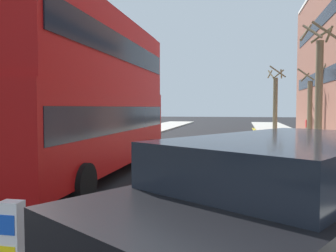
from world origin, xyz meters
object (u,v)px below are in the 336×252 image
keep_left_bollard (12,246)px  taxi_minivan (281,240)px  pedestrian_far (308,128)px  double_decker_bus_away (92,90)px

keep_left_bollard → taxi_minivan: (3.34, -0.33, 0.46)m
taxi_minivan → pedestrian_far: taxi_minivan is taller
double_decker_bus_away → pedestrian_far: size_ratio=6.68×
keep_left_bollard → double_decker_bus_away: size_ratio=0.10×
keep_left_bollard → pedestrian_far: (7.62, 22.79, 0.38)m
double_decker_bus_away → taxi_minivan: 9.79m
double_decker_bus_away → pedestrian_far: (9.79, 15.27, -2.04)m
double_decker_bus_away → taxi_minivan: (5.52, -7.85, -1.96)m
keep_left_bollard → taxi_minivan: taxi_minivan is taller
double_decker_bus_away → taxi_minivan: bearing=-54.9°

